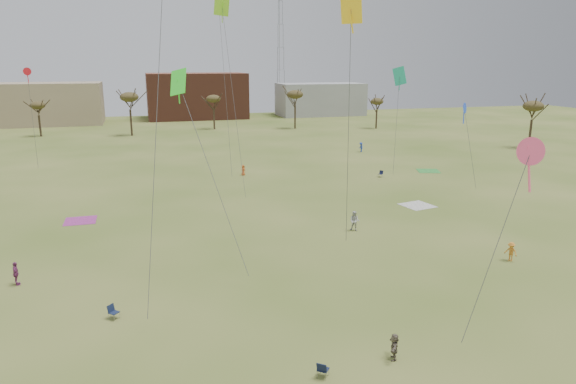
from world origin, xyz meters
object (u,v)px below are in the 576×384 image
object	(u,v)px
camp_chair_left	(114,315)
camp_chair_center	(323,372)
radio_tower	(280,47)
camp_chair_right	(381,175)

from	to	relation	value
camp_chair_left	camp_chair_center	xyz separation A→B (m)	(9.95, -8.93, 0.00)
radio_tower	camp_chair_right	bearing A→B (deg)	-96.48
camp_chair_right	camp_chair_left	bearing A→B (deg)	-87.65
camp_chair_right	radio_tower	size ratio (longest dim) A/B	0.02
camp_chair_left	camp_chair_center	size ratio (longest dim) A/B	1.00
camp_chair_left	camp_chair_center	world-z (taller)	same
camp_chair_center	camp_chair_right	bearing A→B (deg)	-79.89
camp_chair_left	camp_chair_center	bearing A→B (deg)	-88.16
camp_chair_left	camp_chair_center	distance (m)	13.37
camp_chair_left	radio_tower	distance (m)	127.62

